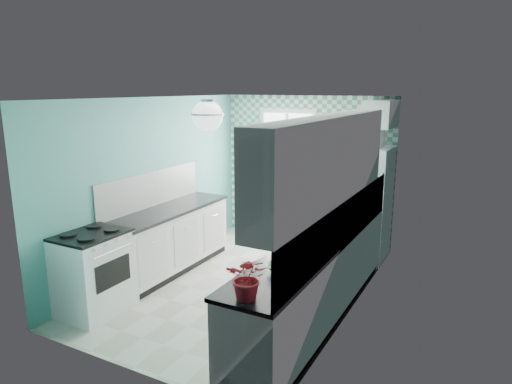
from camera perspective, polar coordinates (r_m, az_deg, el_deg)
The scene contains 26 objects.
floor at distance 6.38m, azimuth -1.48°, elevation -11.51°, with size 3.00×4.40×0.02m, color silver.
ceiling at distance 5.81m, azimuth -1.63°, elevation 11.77°, with size 3.00×4.40×0.02m, color white.
wall_back at distance 7.92m, azimuth 6.36°, elevation 2.84°, with size 3.00×0.02×2.50m, color #54A69D.
wall_front at distance 4.26m, azimuth -16.45°, elevation -6.48°, with size 3.00×0.02×2.50m, color #54A69D.
wall_left at distance 6.82m, azimuth -12.66°, elevation 0.96°, with size 0.02×4.40×2.50m, color #54A69D.
wall_right at distance 5.40m, azimuth 12.53°, elevation -2.15°, with size 0.02×4.40×2.50m, color #54A69D.
accent_wall at distance 7.90m, azimuth 6.30°, elevation 2.82°, with size 3.00×0.01×2.50m, color #48A285.
window at distance 7.97m, azimuth 3.93°, elevation 5.13°, with size 1.04×0.05×1.44m.
backsplash_right at distance 5.05m, azimuth 11.02°, elevation -3.78°, with size 0.02×3.60×0.51m, color white.
backsplash_left at distance 6.76m, azimuth -12.91°, elevation 0.37°, with size 0.02×2.15×0.51m, color white.
upper_cabinets_right at distance 4.76m, azimuth 8.91°, elevation 3.98°, with size 0.33×3.20×0.90m, color white.
upper_cabinet_fridge at distance 7.06m, azimuth 15.36°, elevation 9.42°, with size 0.40×0.74×0.40m, color white.
ceiling_light at distance 5.13m, azimuth -6.09°, elevation 9.46°, with size 0.34×0.34×0.35m.
base_cabinets_right at distance 5.40m, azimuth 7.70°, elevation -11.00°, with size 0.60×3.60×0.90m, color white.
countertop_right at distance 5.23m, azimuth 7.70°, elevation -6.25°, with size 0.63×3.60×0.04m, color black.
base_cabinets_left at distance 6.78m, azimuth -10.73°, elevation -6.03°, with size 0.60×2.15×0.90m, color white.
countertop_left at distance 6.64m, azimuth -10.80°, elevation -2.21°, with size 0.63×2.15×0.04m, color black.
fridge at distance 7.30m, azimuth 13.25°, elevation -1.29°, with size 0.76×0.76×1.75m.
stove at distance 5.80m, azimuth -19.63°, elevation -9.34°, with size 0.64×0.80×0.96m.
sink at distance 5.90m, azimuth 10.46°, elevation -3.97°, with size 0.43×0.36×0.53m.
rug at distance 7.09m, azimuth 2.87°, elevation -8.75°, with size 0.60×0.85×0.01m, color #62120F.
dish_towel at distance 6.26m, azimuth 7.90°, elevation -7.25°, with size 0.01×0.22×0.33m, color #56BEA6.
fruit_bowl at distance 4.35m, azimuth 3.31°, elevation -9.41°, with size 0.29×0.29×0.07m, color white.
potted_plant at distance 3.74m, azimuth -0.99°, elevation -10.66°, with size 0.34×0.30×0.38m, color red.
soap_bottle at distance 6.16m, azimuth 11.83°, elevation -2.25°, with size 0.09×0.10×0.21m, color #96B6BE.
microwave at distance 7.13m, azimuth 13.68°, elevation 6.66°, with size 0.50×0.34×0.28m, color silver.
Camera 1 is at (2.87, -5.05, 2.63)m, focal length 32.00 mm.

